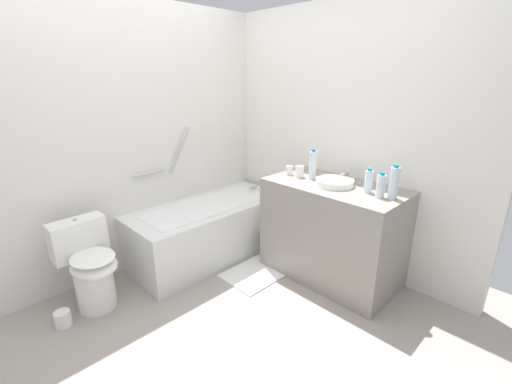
# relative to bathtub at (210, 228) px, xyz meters

# --- Properties ---
(ground_plane) EXTENTS (3.90, 3.90, 0.00)m
(ground_plane) POSITION_rel_bathtub_xyz_m (-0.63, -0.82, -0.28)
(ground_plane) COLOR #9E9389
(wall_back_tiled) EXTENTS (3.30, 0.10, 2.31)m
(wall_back_tiled) POSITION_rel_bathtub_xyz_m (-0.63, 0.38, 0.87)
(wall_back_tiled) COLOR silver
(wall_back_tiled) RESTS_ON ground_plane
(wall_right_mirror) EXTENTS (0.10, 2.71, 2.31)m
(wall_right_mirror) POSITION_rel_bathtub_xyz_m (0.87, -0.82, 0.87)
(wall_right_mirror) COLOR silver
(wall_right_mirror) RESTS_ON ground_plane
(bathtub) EXTENTS (1.56, 0.67, 1.24)m
(bathtub) POSITION_rel_bathtub_xyz_m (0.00, 0.00, 0.00)
(bathtub) COLOR silver
(bathtub) RESTS_ON ground_plane
(toilet) EXTENTS (0.40, 0.51, 0.69)m
(toilet) POSITION_rel_bathtub_xyz_m (-1.14, -0.01, 0.06)
(toilet) COLOR white
(toilet) RESTS_ON ground_plane
(vanity_counter) EXTENTS (0.62, 1.14, 0.85)m
(vanity_counter) POSITION_rel_bathtub_xyz_m (0.52, -1.06, 0.14)
(vanity_counter) COLOR gray
(vanity_counter) RESTS_ON ground_plane
(sink_basin) EXTENTS (0.31, 0.31, 0.05)m
(sink_basin) POSITION_rel_bathtub_xyz_m (0.50, -1.06, 0.59)
(sink_basin) COLOR white
(sink_basin) RESTS_ON vanity_counter
(sink_faucet) EXTENTS (0.11, 0.15, 0.08)m
(sink_faucet) POSITION_rel_bathtub_xyz_m (0.68, -1.06, 0.60)
(sink_faucet) COLOR #B6B6BB
(sink_faucet) RESTS_ON vanity_counter
(water_bottle_0) EXTENTS (0.06, 0.06, 0.19)m
(water_bottle_0) POSITION_rel_bathtub_xyz_m (0.53, -1.34, 0.66)
(water_bottle_0) COLOR silver
(water_bottle_0) RESTS_ON vanity_counter
(water_bottle_1) EXTENTS (0.06, 0.06, 0.19)m
(water_bottle_1) POSITION_rel_bathtub_xyz_m (0.48, -1.45, 0.66)
(water_bottle_1) COLOR silver
(water_bottle_1) RESTS_ON vanity_counter
(water_bottle_2) EXTENTS (0.06, 0.06, 0.26)m
(water_bottle_2) POSITION_rel_bathtub_xyz_m (0.52, -0.82, 0.69)
(water_bottle_2) COLOR silver
(water_bottle_2) RESTS_ON vanity_counter
(water_bottle_3) EXTENTS (0.07, 0.07, 0.26)m
(water_bottle_3) POSITION_rel_bathtub_xyz_m (0.52, -1.53, 0.69)
(water_bottle_3) COLOR silver
(water_bottle_3) RESTS_ON vanity_counter
(drinking_glass_0) EXTENTS (0.08, 0.08, 0.10)m
(drinking_glass_0) POSITION_rel_bathtub_xyz_m (0.48, -0.71, 0.62)
(drinking_glass_0) COLOR white
(drinking_glass_0) RESTS_ON vanity_counter
(drinking_glass_1) EXTENTS (0.06, 0.06, 0.08)m
(drinking_glass_1) POSITION_rel_bathtub_xyz_m (0.48, -0.59, 0.61)
(drinking_glass_1) COLOR white
(drinking_glass_1) RESTS_ON vanity_counter
(bath_mat) EXTENTS (0.58, 0.43, 0.01)m
(bath_mat) POSITION_rel_bathtub_xyz_m (0.07, -0.59, -0.28)
(bath_mat) COLOR white
(bath_mat) RESTS_ON ground_plane
(toilet_paper_roll) EXTENTS (0.11, 0.11, 0.12)m
(toilet_paper_roll) POSITION_rel_bathtub_xyz_m (-1.40, -0.10, -0.22)
(toilet_paper_roll) COLOR white
(toilet_paper_roll) RESTS_ON ground_plane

